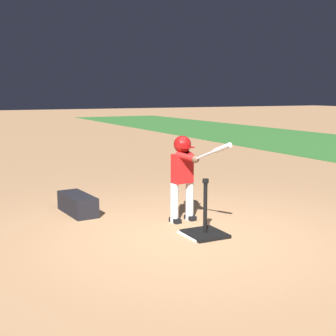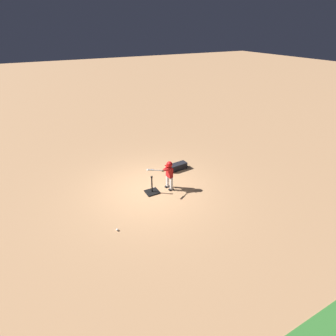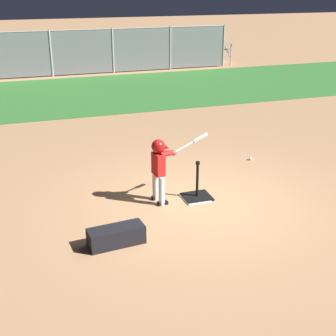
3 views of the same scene
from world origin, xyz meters
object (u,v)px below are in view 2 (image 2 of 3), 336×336
(batting_tee, at_px, (152,191))
(batter_child, at_px, (169,172))
(baseball, at_px, (117,230))
(equipment_bag, at_px, (178,167))

(batting_tee, bearing_deg, batter_child, 174.48)
(batting_tee, xyz_separation_m, baseball, (1.84, 1.41, -0.04))
(batting_tee, bearing_deg, baseball, 37.44)
(batting_tee, height_order, baseball, batting_tee)
(baseball, xyz_separation_m, equipment_bag, (-3.58, -2.52, 0.10))
(batting_tee, distance_m, equipment_bag, 2.06)
(batting_tee, xyz_separation_m, batter_child, (-0.67, 0.06, 0.66))
(batter_child, xyz_separation_m, baseball, (2.51, 1.35, -0.71))
(batting_tee, relative_size, batter_child, 0.60)
(batting_tee, height_order, batter_child, batter_child)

